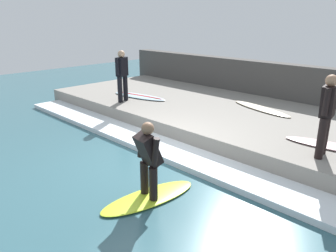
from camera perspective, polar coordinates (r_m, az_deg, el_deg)
name	(u,v)px	position (r m, az deg, el deg)	size (l,w,h in m)	color
ground_plane	(151,162)	(7.08, -2.96, -6.33)	(28.00, 28.00, 0.00)	#335B66
concrete_ledge	(238,120)	(9.39, 12.03, 1.09)	(4.40, 12.89, 0.45)	gray
back_wall	(281,88)	(11.35, 19.04, 6.35)	(0.50, 13.53, 1.56)	#474442
wave_foam_crest	(172,151)	(7.46, 0.66, -4.44)	(0.93, 12.24, 0.13)	silver
surfboard_riding	(149,197)	(5.75, -3.30, -12.28)	(1.88, 0.86, 0.06)	#BFE02D
surfer_riding	(148,156)	(5.40, -3.45, -5.30)	(0.45, 0.58, 1.32)	black
surfer_waiting_near	(327,112)	(6.63, 25.92, 2.26)	(0.52, 0.29, 1.55)	black
surfboard_waiting_near	(333,146)	(7.42, 26.73, -3.14)	(0.77, 1.92, 0.06)	beige
surfer_waiting_far	(122,73)	(10.22, -8.00, 9.10)	(0.51, 0.31, 1.56)	black
surfboard_waiting_far	(139,96)	(10.89, -5.02, 5.21)	(0.91, 2.14, 0.07)	silver
surfboard_spare	(261,108)	(9.74, 15.89, 2.97)	(0.96, 2.12, 0.06)	beige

